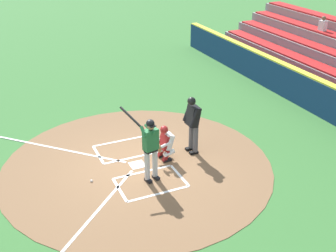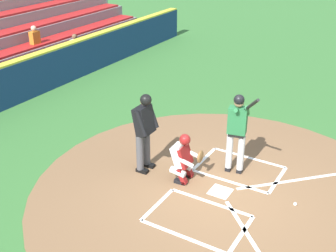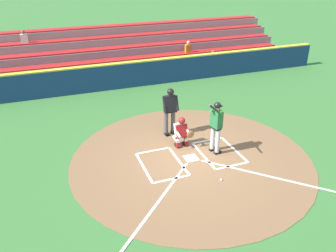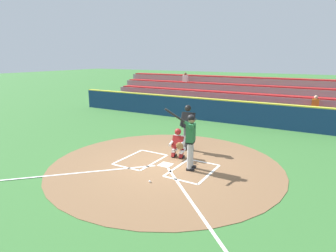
% 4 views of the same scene
% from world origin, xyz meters
% --- Properties ---
extents(ground_plane, '(120.00, 120.00, 0.00)m').
position_xyz_m(ground_plane, '(0.00, 0.00, 0.00)').
color(ground_plane, '#387033').
extents(dirt_circle, '(8.00, 8.00, 0.01)m').
position_xyz_m(dirt_circle, '(0.00, 0.00, 0.01)').
color(dirt_circle, brown).
rests_on(dirt_circle, ground).
extents(home_plate_and_chalk, '(7.93, 4.91, 0.01)m').
position_xyz_m(home_plate_and_chalk, '(0.00, 0.88, 0.01)').
color(home_plate_and_chalk, white).
rests_on(home_plate_and_chalk, dirt_circle).
extents(batter, '(0.85, 0.87, 2.13)m').
position_xyz_m(batter, '(-0.90, -0.07, 1.10)').
color(batter, '#BCBCBC').
rests_on(batter, ground).
extents(catcher, '(0.61, 0.61, 1.13)m').
position_xyz_m(catcher, '(-0.02, -0.89, 0.59)').
color(catcher, black).
rests_on(catcher, ground).
extents(plate_umpire, '(0.58, 0.41, 1.86)m').
position_xyz_m(plate_umpire, '(0.05, -1.85, 1.08)').
color(plate_umpire, '#4C4C51').
rests_on(plate_umpire, ground).
extents(baseball, '(0.07, 0.07, 0.07)m').
position_xyz_m(baseball, '(-0.34, 1.49, 0.04)').
color(baseball, white).
rests_on(baseball, ground).
extents(backstop_wall, '(22.00, 0.36, 1.31)m').
position_xyz_m(backstop_wall, '(0.00, -7.50, 0.65)').
color(backstop_wall, navy).
rests_on(backstop_wall, ground).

